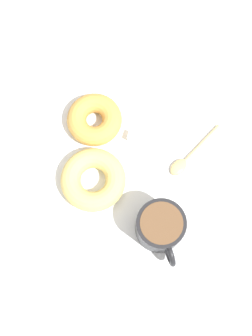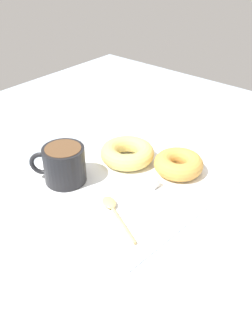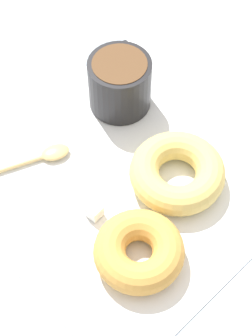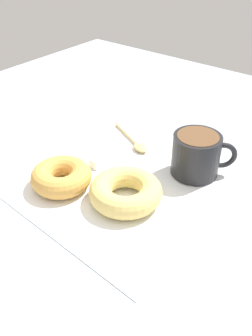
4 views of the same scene
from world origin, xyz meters
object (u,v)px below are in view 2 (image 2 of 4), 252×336
object	(u,v)px
donut_far	(179,164)
spoon	(113,208)
coffee_cup	(64,164)
sugar_cube	(154,183)
donut_near_cup	(127,153)

from	to	relation	value
donut_far	spoon	distance (cm)	18.08
coffee_cup	spoon	distance (cm)	13.97
sugar_cube	donut_far	bearing A→B (deg)	-95.11
donut_near_cup	spoon	bearing A→B (deg)	121.34
donut_near_cup	sugar_cube	xyz separation A→B (cm)	(-10.09, 4.07, -0.96)
coffee_cup	donut_near_cup	bearing A→B (deg)	-109.06
coffee_cup	donut_far	distance (cm)	23.13
donut_near_cup	sugar_cube	distance (cm)	10.92
donut_near_cup	donut_far	size ratio (longest dim) A/B	1.14
coffee_cup	donut_far	xyz separation A→B (cm)	(-15.47, -17.07, -2.02)
donut_near_cup	donut_far	world-z (taller)	same
donut_near_cup	spoon	xyz separation A→B (cm)	(-8.82, 14.48, -1.39)
coffee_cup	donut_far	size ratio (longest dim) A/B	0.99
donut_near_cup	spoon	world-z (taller)	donut_near_cup
sugar_cube	donut_near_cup	bearing A→B (deg)	-21.97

